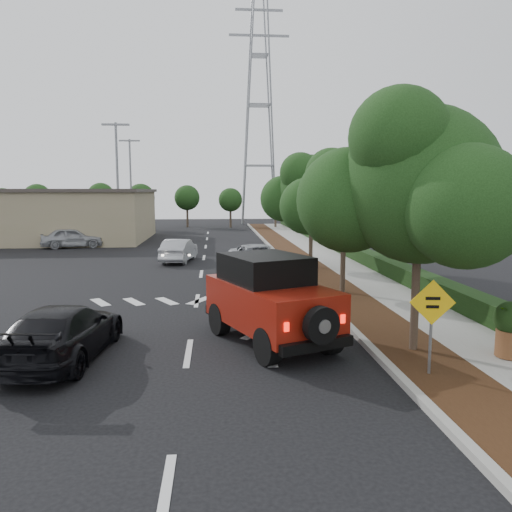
{
  "coord_description": "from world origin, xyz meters",
  "views": [
    {
      "loc": [
        0.7,
        -12.18,
        4.04
      ],
      "look_at": [
        1.95,
        3.0,
        2.04
      ],
      "focal_mm": 35.0,
      "sensor_mm": 36.0,
      "label": 1
    }
  ],
  "objects": [
    {
      "name": "parked_suv",
      "position": [
        -9.44,
        24.07,
        0.72
      ],
      "size": [
        4.54,
        2.74,
        1.45
      ],
      "primitive_type": "imported",
      "rotation": [
        0.0,
        0.0,
        1.83
      ],
      "color": "#9C9EA4",
      "rests_on": "ground"
    },
    {
      "name": "light_pole_a",
      "position": [
        -6.5,
        26.0,
        0.0
      ],
      "size": [
        2.0,
        0.22,
        9.0
      ],
      "primitive_type": null,
      "color": "slate",
      "rests_on": "ground"
    },
    {
      "name": "light_pole_b",
      "position": [
        -7.5,
        38.0,
        0.0
      ],
      "size": [
        2.0,
        0.22,
        9.0
      ],
      "primitive_type": null,
      "color": "slate",
      "rests_on": "ground"
    },
    {
      "name": "planting_strip",
      "position": [
        5.6,
        12.0,
        0.06
      ],
      "size": [
        1.8,
        70.0,
        0.12
      ],
      "primitive_type": "cube",
      "color": "black",
      "rests_on": "ground"
    },
    {
      "name": "transmission_tower",
      "position": [
        6.0,
        48.0,
        0.0
      ],
      "size": [
        7.0,
        4.0,
        28.0
      ],
      "primitive_type": null,
      "color": "slate",
      "rests_on": "ground"
    },
    {
      "name": "commercial_building",
      "position": [
        -16.0,
        30.0,
        2.0
      ],
      "size": [
        22.0,
        12.0,
        4.0
      ],
      "primitive_type": "cube",
      "color": "gray",
      "rests_on": "ground"
    },
    {
      "name": "hedge",
      "position": [
        8.9,
        12.0,
        0.4
      ],
      "size": [
        0.8,
        70.0,
        0.8
      ],
      "primitive_type": "cube",
      "color": "black",
      "rests_on": "ground"
    },
    {
      "name": "speed_hump_sign",
      "position": [
        5.28,
        -2.18,
        1.43
      ],
      "size": [
        0.97,
        0.14,
        2.07
      ],
      "rotation": [
        0.0,
        0.0,
        -0.12
      ],
      "color": "slate",
      "rests_on": "ground"
    },
    {
      "name": "ground",
      "position": [
        0.0,
        0.0,
        0.0
      ],
      "size": [
        120.0,
        120.0,
        0.0
      ],
      "primitive_type": "plane",
      "color": "black",
      "rests_on": "ground"
    },
    {
      "name": "black_suv_oncoming",
      "position": [
        -2.96,
        -0.22,
        0.67
      ],
      "size": [
        2.29,
        4.75,
        1.34
      ],
      "primitive_type": "imported",
      "rotation": [
        0.0,
        0.0,
        3.05
      ],
      "color": "black",
      "rests_on": "ground"
    },
    {
      "name": "street_tree_mid",
      "position": [
        5.6,
        6.5,
        0.0
      ],
      "size": [
        3.2,
        3.2,
        5.32
      ],
      "primitive_type": null,
      "color": "black",
      "rests_on": "ground"
    },
    {
      "name": "terracotta_planter",
      "position": [
        7.63,
        -1.28,
        0.94
      ],
      "size": [
        0.8,
        0.8,
        1.39
      ],
      "rotation": [
        0.0,
        0.0,
        -0.07
      ],
      "color": "brown",
      "rests_on": "ground"
    },
    {
      "name": "street_tree_near",
      "position": [
        5.6,
        -0.5,
        0.0
      ],
      "size": [
        3.8,
        3.8,
        5.92
      ],
      "primitive_type": null,
      "color": "black",
      "rests_on": "ground"
    },
    {
      "name": "silver_suv_ahead",
      "position": [
        2.78,
        11.61,
        0.71
      ],
      "size": [
        3.09,
        5.42,
        1.43
      ],
      "primitive_type": "imported",
      "rotation": [
        0.0,
        0.0,
        0.15
      ],
      "color": "#B0B2B8",
      "rests_on": "ground"
    },
    {
      "name": "street_tree_far",
      "position": [
        5.6,
        13.0,
        0.0
      ],
      "size": [
        3.4,
        3.4,
        5.62
      ],
      "primitive_type": null,
      "color": "black",
      "rests_on": "ground"
    },
    {
      "name": "curb",
      "position": [
        4.6,
        12.0,
        0.07
      ],
      "size": [
        0.2,
        70.0,
        0.15
      ],
      "primitive_type": "cube",
      "color": "#9E9B93",
      "rests_on": "ground"
    },
    {
      "name": "red_jeep",
      "position": [
        2.06,
        0.81,
        1.19
      ],
      "size": [
        3.48,
        4.78,
        2.34
      ],
      "rotation": [
        0.0,
        0.0,
        0.39
      ],
      "color": "black",
      "rests_on": "ground"
    },
    {
      "name": "sidewalk",
      "position": [
        7.5,
        12.0,
        0.06
      ],
      "size": [
        2.0,
        70.0,
        0.12
      ],
      "primitive_type": "cube",
      "color": "gray",
      "rests_on": "ground"
    },
    {
      "name": "silver_sedan_oncoming",
      "position": [
        -1.38,
        16.42,
        0.65
      ],
      "size": [
        2.0,
        4.14,
        1.31
      ],
      "primitive_type": "imported",
      "rotation": [
        0.0,
        0.0,
        2.98
      ],
      "color": "#B0B1B8",
      "rests_on": "ground"
    }
  ]
}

